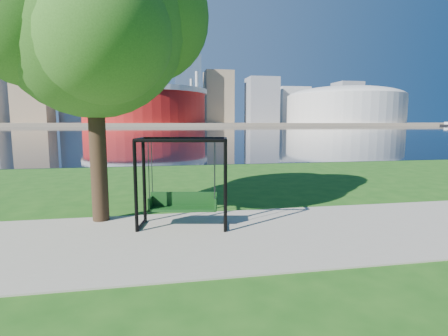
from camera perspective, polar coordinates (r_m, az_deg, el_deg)
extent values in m
plane|color=#1E5114|center=(8.00, -2.14, -10.08)|extent=(900.00, 900.00, 0.00)
cube|color=#9E937F|center=(7.52, -1.57, -11.11)|extent=(120.00, 4.00, 0.03)
cube|color=black|center=(109.58, -9.97, 6.10)|extent=(900.00, 180.00, 0.02)
cube|color=#937F60|center=(313.55, -10.37, 7.09)|extent=(900.00, 228.00, 2.00)
cylinder|color=maroon|center=(242.94, -12.77, 9.78)|extent=(80.00, 80.00, 22.00)
cylinder|color=silver|center=(243.54, -12.84, 12.01)|extent=(83.00, 83.00, 3.00)
cylinder|color=silver|center=(263.11, -5.34, 10.83)|extent=(2.00, 2.00, 32.00)
cylinder|color=silver|center=(265.33, -19.88, 10.40)|extent=(2.00, 2.00, 32.00)
cylinder|color=silver|center=(227.96, -21.44, 10.88)|extent=(2.00, 2.00, 32.00)
cylinder|color=silver|center=(225.37, -4.44, 11.41)|extent=(2.00, 2.00, 32.00)
cylinder|color=beige|center=(278.29, 19.04, 9.04)|extent=(84.00, 84.00, 20.00)
ellipsoid|color=beige|center=(278.74, 19.12, 10.88)|extent=(84.00, 84.00, 15.12)
cube|color=#998466|center=(325.99, -29.02, 14.24)|extent=(26.00, 26.00, 88.00)
cube|color=slate|center=(342.86, -22.77, 14.79)|extent=(30.00, 24.00, 95.00)
cube|color=gray|center=(316.96, -17.99, 13.56)|extent=(24.00, 24.00, 72.00)
cube|color=silver|center=(344.94, -12.27, 13.89)|extent=(32.00, 28.00, 80.00)
cube|color=slate|center=(319.90, -5.91, 12.55)|extent=(22.00, 22.00, 58.00)
cube|color=#998466|center=(338.07, -0.94, 11.46)|extent=(26.00, 26.00, 48.00)
cube|color=gray|center=(337.19, 6.20, 10.92)|extent=(28.00, 24.00, 42.00)
cube|color=silver|center=(373.66, 11.05, 10.03)|extent=(30.00, 26.00, 36.00)
cube|color=gray|center=(377.23, 19.39, 10.03)|extent=(24.00, 24.00, 40.00)
cube|color=#998466|center=(410.73, 23.22, 9.04)|extent=(26.00, 26.00, 32.00)
sphere|color=#998466|center=(335.65, -29.57, 22.28)|extent=(10.00, 10.00, 10.00)
cylinder|color=black|center=(7.79, -14.23, -3.09)|extent=(0.09, 0.09, 2.03)
cylinder|color=black|center=(7.54, 0.23, -3.20)|extent=(0.09, 0.09, 2.03)
cylinder|color=black|center=(8.55, -12.91, -2.12)|extent=(0.09, 0.09, 2.03)
cylinder|color=black|center=(8.32, 0.23, -2.19)|extent=(0.09, 0.09, 2.03)
cylinder|color=black|center=(7.48, -7.25, 4.49)|extent=(1.92, 0.44, 0.08)
cylinder|color=black|center=(8.27, -6.53, 4.78)|extent=(1.92, 0.44, 0.08)
cylinder|color=black|center=(8.06, -13.76, 4.54)|extent=(0.23, 0.80, 0.08)
cylinder|color=black|center=(8.38, -13.34, -8.96)|extent=(0.21, 0.79, 0.06)
cylinder|color=black|center=(7.82, 0.24, 4.67)|extent=(0.23, 0.80, 0.08)
cylinder|color=black|center=(8.15, 0.23, -9.22)|extent=(0.21, 0.79, 0.06)
cube|color=black|center=(8.11, -6.69, -6.64)|extent=(1.59, 0.68, 0.05)
cube|color=black|center=(8.23, -6.57, -5.04)|extent=(1.53, 0.33, 0.34)
cube|color=black|center=(8.21, -11.91, -5.70)|extent=(0.12, 0.40, 0.30)
cube|color=black|center=(8.03, -1.39, -5.84)|extent=(0.12, 0.40, 0.30)
cylinder|color=#37373D|center=(7.90, -12.18, -0.45)|extent=(0.02, 0.02, 1.28)
cylinder|color=#37373D|center=(7.72, -1.57, -0.46)|extent=(0.02, 0.02, 1.28)
cylinder|color=#37373D|center=(8.22, -11.69, -0.13)|extent=(0.02, 0.02, 1.28)
cylinder|color=#37373D|center=(8.05, -1.50, -0.14)|extent=(0.02, 0.02, 1.28)
cylinder|color=black|center=(8.88, -19.94, 4.14)|extent=(0.39, 0.39, 3.93)
sphere|color=#2F5D1B|center=(9.14, -20.74, 21.14)|extent=(4.29, 4.29, 4.29)
sphere|color=#2F5D1B|center=(9.64, -12.85, 22.88)|extent=(3.22, 3.22, 3.22)
sphere|color=#2F5D1B|center=(9.09, -28.41, 22.00)|extent=(3.39, 3.39, 3.39)
sphere|color=#2F5D1B|center=(8.04, -19.22, 19.91)|extent=(2.86, 2.86, 2.86)
sphere|color=#2F5D1B|center=(10.44, -22.96, 23.30)|extent=(3.04, 3.04, 3.04)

